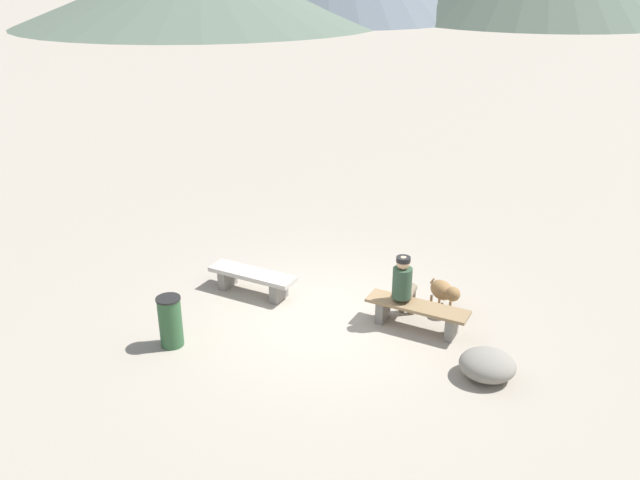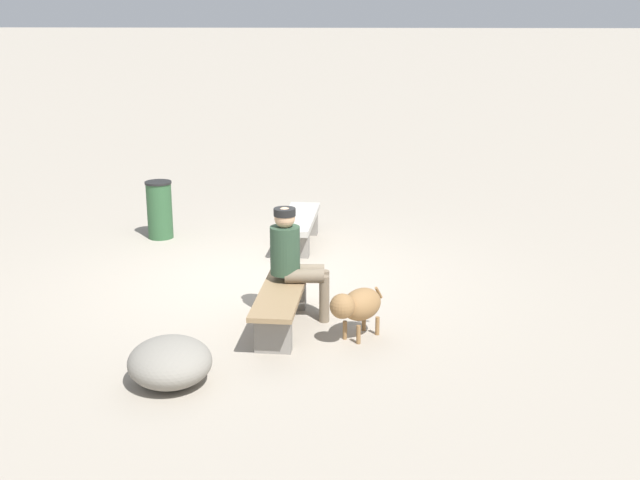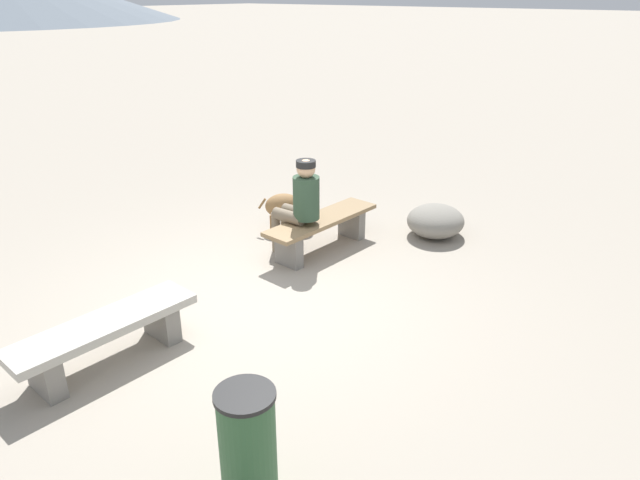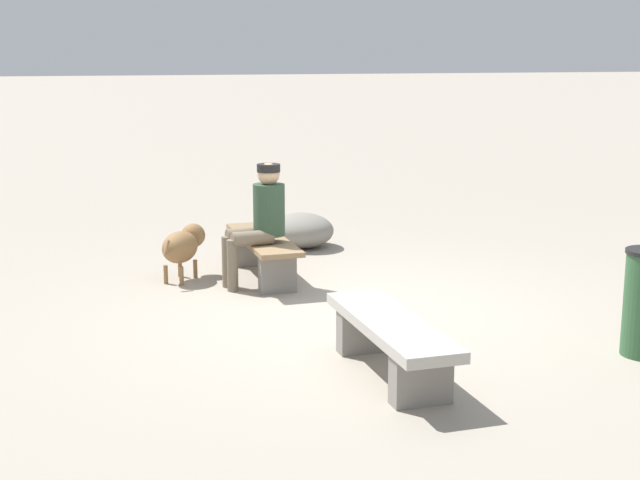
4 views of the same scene
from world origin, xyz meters
name	(u,v)px [view 4 (image 4 of 4)]	position (x,y,z in m)	size (l,w,h in m)	color
ground	(349,317)	(0.00, 0.00, -0.03)	(210.00, 210.00, 0.06)	#9E9384
bench_left	(390,337)	(-1.57, 0.33, 0.29)	(1.69, 0.54, 0.43)	gray
bench_right	(263,250)	(1.53, 0.35, 0.31)	(1.72, 0.54, 0.44)	gray
seated_person	(260,216)	(1.24, 0.46, 0.73)	(0.34, 0.64, 1.25)	#2D4733
dog	(183,245)	(1.78, 1.14, 0.37)	(0.66, 0.60, 0.55)	olive
boulder	(302,230)	(2.86, -0.55, 0.21)	(0.83, 0.76, 0.42)	gray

